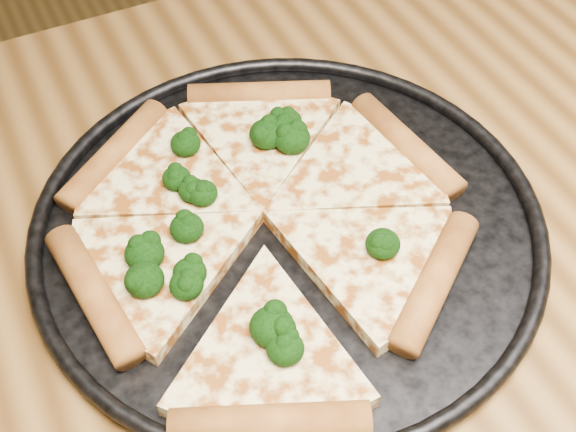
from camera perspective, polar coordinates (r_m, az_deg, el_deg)
name	(u,v)px	position (r m, az deg, el deg)	size (l,w,h in m)	color
dining_table	(469,339)	(0.67, 13.34, -8.88)	(1.20, 0.90, 0.75)	brown
pizza_pan	(288,223)	(0.60, 0.00, -0.51)	(0.40, 0.40, 0.02)	black
pizza	(263,219)	(0.59, -1.85, -0.19)	(0.32, 0.36, 0.02)	#FBE49A
broccoli_florets	(236,210)	(0.58, -3.89, 0.46)	(0.19, 0.24, 0.02)	black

